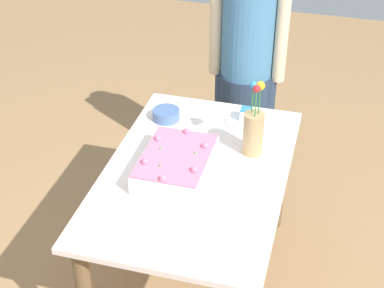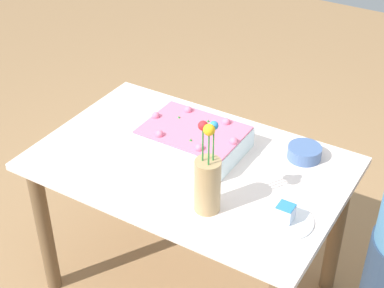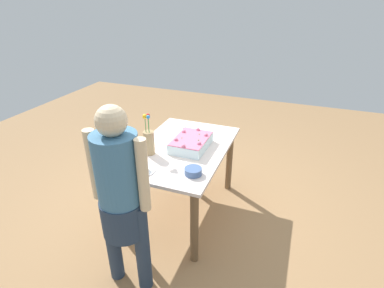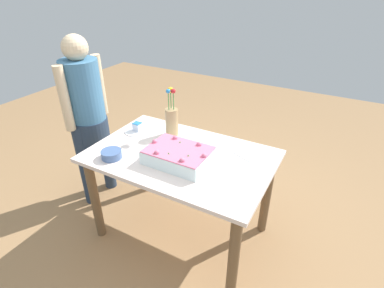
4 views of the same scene
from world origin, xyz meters
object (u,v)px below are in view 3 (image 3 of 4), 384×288
(sheet_cake, at_px, (191,143))
(person_standing, at_px, (121,194))
(cake_knife, at_px, (178,130))
(flower_vase, at_px, (149,141))
(serving_plate_with_slice, at_px, (143,168))
(fruit_bowl, at_px, (193,171))

(sheet_cake, relative_size, person_standing, 0.29)
(cake_knife, distance_m, flower_vase, 0.60)
(serving_plate_with_slice, height_order, flower_vase, flower_vase)
(serving_plate_with_slice, bearing_deg, sheet_cake, -23.28)
(cake_knife, bearing_deg, sheet_cake, -117.05)
(cake_knife, bearing_deg, fruit_bowl, -125.90)
(sheet_cake, height_order, serving_plate_with_slice, sheet_cake)
(cake_knife, distance_m, fruit_bowl, 0.89)
(flower_vase, distance_m, fruit_bowl, 0.54)
(flower_vase, xyz_separation_m, fruit_bowl, (-0.19, -0.50, -0.10))
(serving_plate_with_slice, relative_size, flower_vase, 0.55)
(sheet_cake, bearing_deg, cake_knife, 39.74)
(fruit_bowl, xyz_separation_m, person_standing, (-0.55, 0.32, 0.07))
(cake_knife, relative_size, flower_vase, 0.58)
(fruit_bowl, bearing_deg, person_standing, 149.43)
(sheet_cake, distance_m, person_standing, 0.99)
(serving_plate_with_slice, distance_m, cake_knife, 0.86)
(serving_plate_with_slice, bearing_deg, cake_knife, 3.24)
(person_standing, bearing_deg, flower_vase, 13.25)
(sheet_cake, distance_m, serving_plate_with_slice, 0.58)
(flower_vase, xyz_separation_m, person_standing, (-0.73, -0.17, -0.03))
(serving_plate_with_slice, bearing_deg, fruit_bowl, -77.32)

